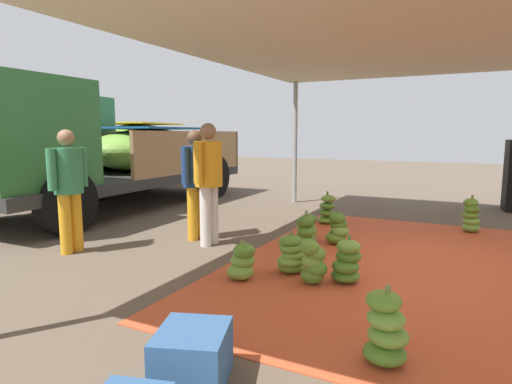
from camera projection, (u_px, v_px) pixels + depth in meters
name	position (u px, v px, depth m)	size (l,w,h in m)	color
ground_plane	(216.00, 241.00, 6.15)	(40.00, 40.00, 0.00)	brown
tarp_orange	(441.00, 271.00, 4.81)	(5.35, 4.55, 0.01)	#D1512D
tent_canopy	(466.00, 26.00, 4.39)	(8.00, 7.00, 2.73)	#9EA0A5
banana_bunch_0	(306.00, 233.00, 5.78)	(0.35, 0.36, 0.47)	#6B9E38
banana_bunch_1	(386.00, 330.00, 2.85)	(0.38, 0.40, 0.54)	#518428
banana_bunch_2	(338.00, 229.00, 5.95)	(0.34, 0.36, 0.48)	#60932D
banana_bunch_4	(291.00, 255.00, 4.69)	(0.45, 0.42, 0.48)	#60932D
banana_bunch_5	(313.00, 263.00, 4.36)	(0.33, 0.34, 0.50)	#518428
banana_bunch_6	(347.00, 263.00, 4.40)	(0.41, 0.40, 0.50)	#518428
banana_bunch_9	(471.00, 216.00, 6.66)	(0.36, 0.36, 0.58)	#6B9E38
banana_bunch_10	(327.00, 210.00, 7.29)	(0.38, 0.38, 0.56)	#60932D
banana_bunch_11	(307.00, 228.00, 6.13)	(0.40, 0.40, 0.44)	#60932D
banana_bunch_12	(242.00, 262.00, 4.50)	(0.39, 0.39, 0.43)	#6B9E38
cargo_truck_main	(101.00, 152.00, 8.52)	(6.46, 2.64, 2.40)	#2D2D2D
cargo_truck_far	(109.00, 145.00, 12.02)	(7.17, 3.62, 2.40)	#2D2D2D
worker_0	(209.00, 175.00, 5.84)	(0.62, 0.38, 1.69)	silver
worker_1	(195.00, 176.00, 6.17)	(0.59, 0.36, 1.60)	orange
worker_2	(68.00, 182.00, 5.45)	(0.59, 0.36, 1.60)	orange
crate_1	(193.00, 356.00, 2.64)	(0.48, 0.43, 0.35)	#335B8E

